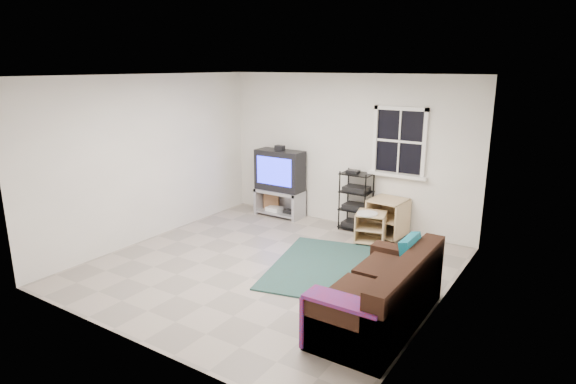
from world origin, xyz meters
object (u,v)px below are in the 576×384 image
Objects in this scene: side_table_left at (389,217)px; side_table_right at (371,225)px; tv_unit at (280,177)px; sofa at (382,297)px; av_rack at (356,204)px.

side_table_right is at bearing -109.01° from side_table_left.
sofa is at bearing -40.33° from tv_unit.
side_table_left is 0.34× the size of sofa.
tv_unit is 4.08m from sofa.
av_rack is 0.62m from side_table_left.
side_table_left is at bearing 110.13° from sofa.
sofa is at bearing -59.46° from av_rack.
side_table_right is 2.48m from sofa.
tv_unit is 2.41× the size of side_table_right.
side_table_left reaches higher than side_table_right.
side_table_left is 2.80m from sofa.
sofa is (0.96, -2.63, -0.04)m from side_table_left.
side_table_right is at bearing -43.24° from av_rack.
av_rack is 0.54× the size of sofa.
tv_unit reaches higher than side_table_right.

